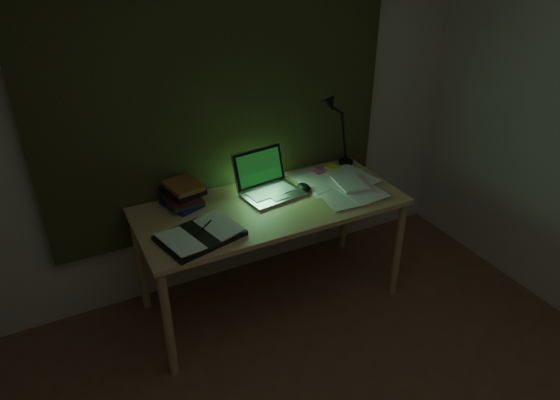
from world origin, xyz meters
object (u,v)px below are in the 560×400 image
Objects in this scene: laptop at (273,177)px; desk at (271,254)px; book_stack at (183,195)px; desk_lamp at (348,126)px; loose_papers at (341,184)px; open_textbook at (200,235)px.

desk is at bearing -131.22° from laptop.
book_stack is 1.21m from desk_lamp.
desk_lamp is at bearing 8.22° from laptop.
loose_papers reaches higher than desk.
open_textbook is (-0.50, -0.15, 0.38)m from desk.
laptop is at bearing -166.64° from desk_lamp.
desk_lamp is at bearing 5.25° from open_textbook.
laptop reaches higher than open_textbook.
book_stack is at bearing 71.79° from open_textbook.
loose_papers is (1.00, 0.16, -0.01)m from open_textbook.
open_textbook is 1.85× the size of book_stack.
desk is 2.90× the size of desk_lamp.
laptop is 0.71m from desk_lamp.
book_stack is 0.56× the size of loose_papers.
loose_papers is at bearing -5.32° from open_textbook.
desk is 3.99× the size of loose_papers.
laptop reaches higher than loose_papers.
laptop is (0.06, 0.09, 0.50)m from desk.
book_stack is at bearing 158.21° from laptop.
loose_papers is at bearing -18.57° from laptop.
open_textbook is 1.04× the size of loose_papers.
laptop is 0.47m from loose_papers.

